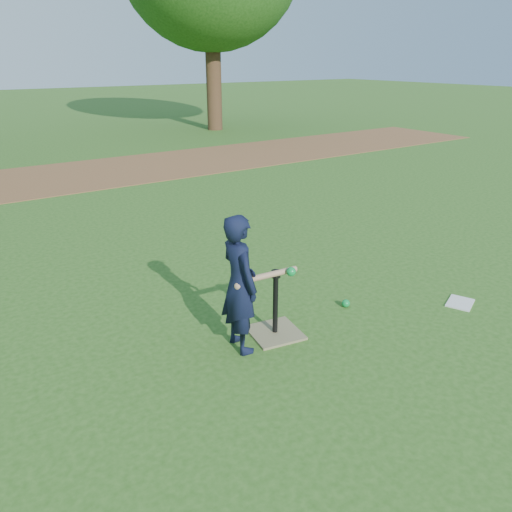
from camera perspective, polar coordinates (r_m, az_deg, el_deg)
ground at (r=4.40m, az=0.40°, el=-9.72°), size 80.00×80.00×0.00m
dirt_strip at (r=11.04m, az=-22.65°, el=8.14°), size 24.00×3.00×0.01m
child at (r=4.05m, az=-1.91°, el=-3.22°), size 0.32×0.45×1.18m
wiffle_ball_ground at (r=5.02m, az=10.23°, el=-5.34°), size 0.08×0.08×0.08m
clipboard at (r=5.43m, az=22.29°, el=-4.97°), size 0.37×0.33×0.01m
batting_tee at (r=4.46m, az=2.20°, el=-7.64°), size 0.50×0.50×0.61m
swing_action at (r=4.15m, az=1.42°, el=-2.30°), size 0.63×0.17×0.09m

